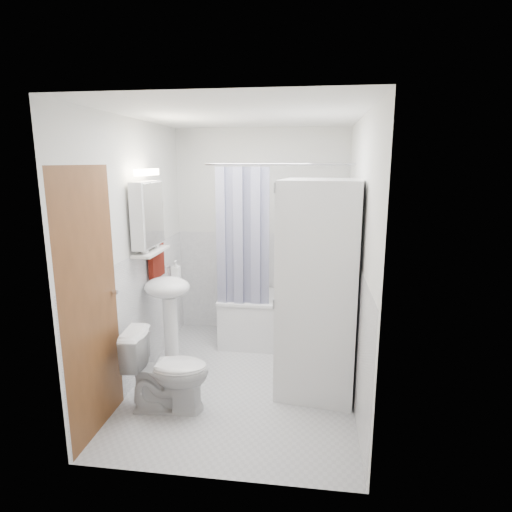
# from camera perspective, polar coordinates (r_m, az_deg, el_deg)

# --- Properties ---
(floor) EXTENTS (2.60, 2.60, 0.00)m
(floor) POSITION_cam_1_polar(r_m,az_deg,el_deg) (4.21, -1.62, -16.21)
(floor) COLOR #BABABF
(floor) RESTS_ON ground
(room_walls) EXTENTS (2.60, 2.60, 2.60)m
(room_walls) POSITION_cam_1_polar(r_m,az_deg,el_deg) (3.74, -1.76, 4.23)
(room_walls) COLOR silver
(room_walls) RESTS_ON ground
(wainscot) EXTENTS (1.98, 2.58, 2.58)m
(wainscot) POSITION_cam_1_polar(r_m,az_deg,el_deg) (4.23, -1.02, -7.17)
(wainscot) COLOR white
(wainscot) RESTS_ON ground
(door) EXTENTS (0.05, 2.00, 2.00)m
(door) POSITION_cam_1_polar(r_m,az_deg,el_deg) (3.62, -18.26, -4.59)
(door) COLOR brown
(door) RESTS_ON ground
(bathtub) EXTENTS (1.43, 0.68, 0.55)m
(bathtub) POSITION_cam_1_polar(r_m,az_deg,el_deg) (4.89, 3.83, -8.18)
(bathtub) COLOR white
(bathtub) RESTS_ON ground
(tub_spout) EXTENTS (0.04, 0.12, 0.04)m
(tub_spout) POSITION_cam_1_polar(r_m,az_deg,el_deg) (5.03, 6.45, -0.89)
(tub_spout) COLOR silver
(tub_spout) RESTS_ON room_walls
(curtain_rod) EXTENTS (1.61, 0.02, 0.02)m
(curtain_rod) POSITION_cam_1_polar(r_m,az_deg,el_deg) (4.30, 3.89, 12.13)
(curtain_rod) COLOR silver
(curtain_rod) RESTS_ON room_walls
(shower_curtain) EXTENTS (0.55, 0.02, 1.45)m
(shower_curtain) POSITION_cam_1_polar(r_m,az_deg,el_deg) (4.42, -1.83, 2.38)
(shower_curtain) COLOR #15174B
(shower_curtain) RESTS_ON curtain_rod
(sink) EXTENTS (0.44, 0.37, 1.04)m
(sink) POSITION_cam_1_polar(r_m,az_deg,el_deg) (4.22, -11.61, -6.01)
(sink) COLOR white
(sink) RESTS_ON ground
(medicine_cabinet) EXTENTS (0.13, 0.50, 0.71)m
(medicine_cabinet) POSITION_cam_1_polar(r_m,az_deg,el_deg) (4.07, -14.26, 5.63)
(medicine_cabinet) COLOR white
(medicine_cabinet) RESTS_ON room_walls
(shelf) EXTENTS (0.18, 0.54, 0.02)m
(shelf) POSITION_cam_1_polar(r_m,az_deg,el_deg) (4.12, -13.80, 0.59)
(shelf) COLOR silver
(shelf) RESTS_ON room_walls
(shower_caddy) EXTENTS (0.22, 0.06, 0.02)m
(shower_caddy) POSITION_cam_1_polar(r_m,az_deg,el_deg) (4.97, 7.11, 2.24)
(shower_caddy) COLOR silver
(shower_caddy) RESTS_ON room_walls
(towel) EXTENTS (0.07, 0.32, 0.77)m
(towel) POSITION_cam_1_polar(r_m,az_deg,el_deg) (4.35, -13.25, 2.25)
(towel) COLOR #62130D
(towel) RESTS_ON room_walls
(washer_dryer) EXTENTS (0.75, 0.75, 1.88)m
(washer_dryer) POSITION_cam_1_polar(r_m,az_deg,el_deg) (3.76, 8.44, -4.40)
(washer_dryer) COLOR white
(washer_dryer) RESTS_ON ground
(toilet) EXTENTS (0.72, 0.44, 0.68)m
(toilet) POSITION_cam_1_polar(r_m,az_deg,el_deg) (3.72, -11.70, -14.75)
(toilet) COLOR white
(toilet) RESTS_ON ground
(soap_pump) EXTENTS (0.08, 0.17, 0.08)m
(soap_pump) POSITION_cam_1_polar(r_m,az_deg,el_deg) (4.25, -10.63, -2.36)
(soap_pump) COLOR gray
(soap_pump) RESTS_ON sink
(shelf_bottle) EXTENTS (0.07, 0.18, 0.07)m
(shelf_bottle) POSITION_cam_1_polar(r_m,az_deg,el_deg) (3.97, -14.61, 0.82)
(shelf_bottle) COLOR gray
(shelf_bottle) RESTS_ON shelf
(shelf_cup) EXTENTS (0.10, 0.09, 0.10)m
(shelf_cup) POSITION_cam_1_polar(r_m,az_deg,el_deg) (4.22, -13.25, 1.76)
(shelf_cup) COLOR gray
(shelf_cup) RESTS_ON shelf
(shampoo_a) EXTENTS (0.13, 0.17, 0.13)m
(shampoo_a) POSITION_cam_1_polar(r_m,az_deg,el_deg) (4.96, 4.63, 3.17)
(shampoo_a) COLOR gray
(shampoo_a) RESTS_ON shower_caddy
(shampoo_b) EXTENTS (0.08, 0.21, 0.08)m
(shampoo_b) POSITION_cam_1_polar(r_m,az_deg,el_deg) (4.96, 6.01, 2.85)
(shampoo_b) COLOR #23598D
(shampoo_b) RESTS_ON shower_caddy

